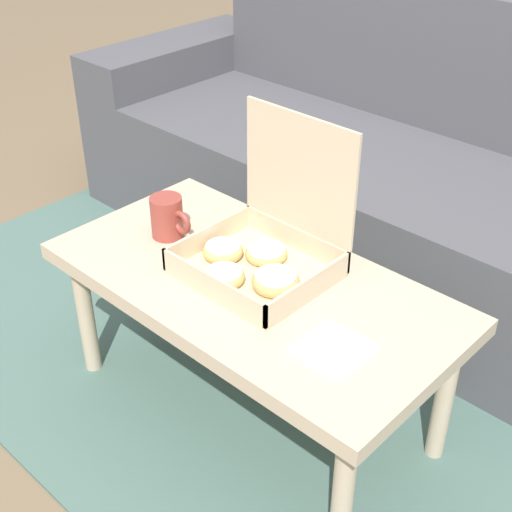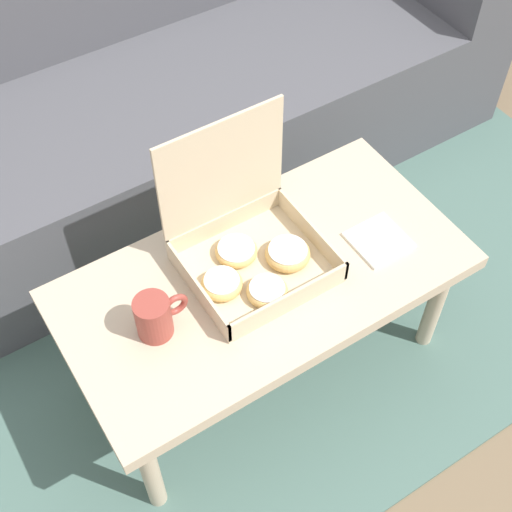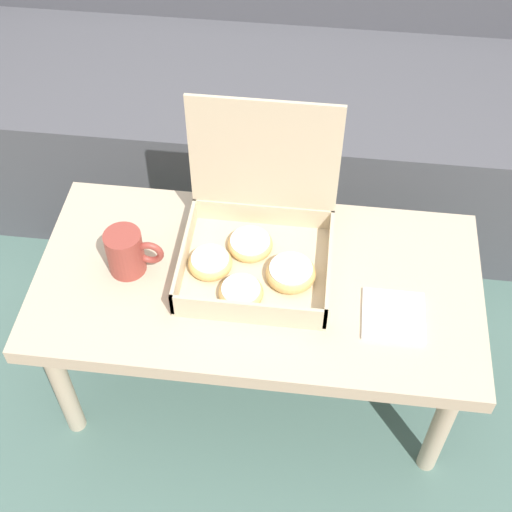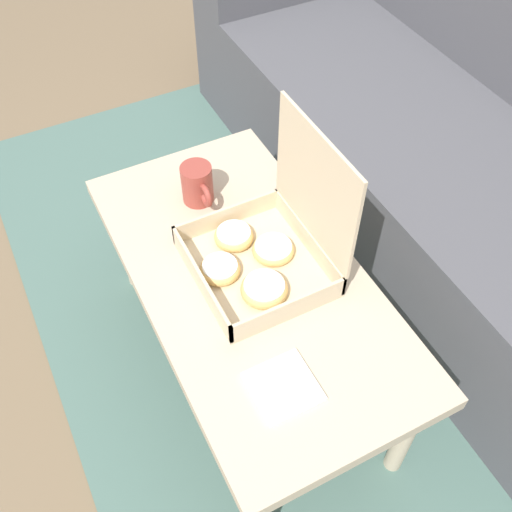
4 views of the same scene
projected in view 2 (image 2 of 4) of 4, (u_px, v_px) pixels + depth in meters
The scene contains 7 objects.
ground_plane at pixel (252, 348), 2.05m from camera, with size 12.00×12.00×0.00m, color #756047.
area_rug at pixel (201, 276), 2.20m from camera, with size 2.68×1.74×0.01m, color #4C6B60.
couch at pixel (117, 113), 2.22m from camera, with size 2.56×0.79×0.88m.
coffee_table at pixel (263, 285), 1.73m from camera, with size 0.98×0.50×0.42m.
pastry_box at pixel (249, 248), 1.67m from camera, with size 0.33×0.29×0.35m.
coffee_mug at pixel (155, 316), 1.56m from camera, with size 0.13×0.08×0.11m.
napkin_stack at pixel (379, 240), 1.75m from camera, with size 0.13×0.13×0.01m.
Camera 2 is at (-0.56, -0.90, 1.78)m, focal length 50.00 mm.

